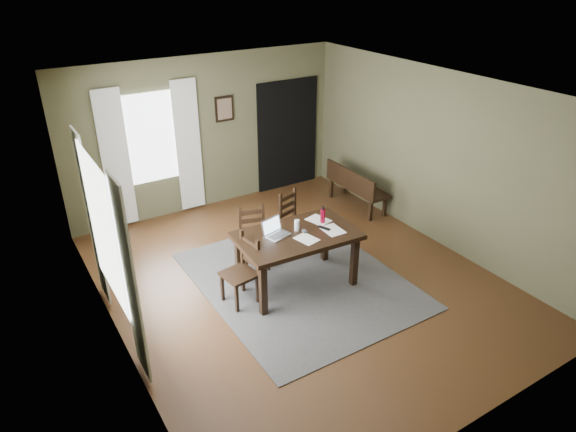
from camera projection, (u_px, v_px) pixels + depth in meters
ground at (299, 281)px, 7.32m from camera, size 5.00×6.00×0.01m
room_shell at (300, 162)px, 6.49m from camera, size 5.02×6.02×2.71m
rug at (299, 280)px, 7.31m from camera, size 2.60×3.20×0.01m
dining_table at (297, 240)px, 6.89m from camera, size 1.66×1.06×0.81m
chair_end at (242, 271)px, 6.69m from camera, size 0.47×0.47×0.94m
chair_back_left at (254, 238)px, 7.48m from camera, size 0.49×0.49×0.91m
chair_back_right at (294, 220)px, 8.00m from camera, size 0.50×0.50×0.90m
bench at (355, 184)px, 9.24m from camera, size 0.43×1.34×0.75m
laptop at (275, 231)px, 6.80m from camera, size 0.38×0.33×0.22m
computer_mouse at (304, 231)px, 6.88m from camera, size 0.06×0.09×0.03m
tv_remote at (324, 228)px, 6.97m from camera, size 0.11×0.18×0.02m
drinking_glass at (297, 225)px, 6.90m from camera, size 0.09×0.09×0.16m
water_bottle at (323, 215)px, 7.09m from camera, size 0.09×0.09×0.24m
paper_b at (333, 230)px, 6.94m from camera, size 0.26×0.33×0.00m
paper_d at (318, 220)px, 7.20m from camera, size 0.31×0.37×0.00m
paper_e at (306, 239)px, 6.72m from camera, size 0.28×0.34×0.00m
window_left at (102, 229)px, 5.65m from camera, size 0.01×1.30×1.70m
window_back at (151, 138)px, 8.43m from camera, size 1.00×0.01×1.50m
curtain_left_near at (130, 283)px, 5.15m from camera, size 0.03×0.48×2.30m
curtain_left_far at (92, 219)px, 6.39m from camera, size 0.03×0.48×2.30m
curtain_back_left at (116, 160)px, 8.23m from camera, size 0.44×0.03×2.30m
curtain_back_right at (188, 147)px, 8.81m from camera, size 0.44×0.03×2.30m
framed_picture at (224, 109)px, 8.93m from camera, size 0.34×0.03×0.44m
doorway_back at (288, 135)px, 9.86m from camera, size 1.30×0.03×2.10m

